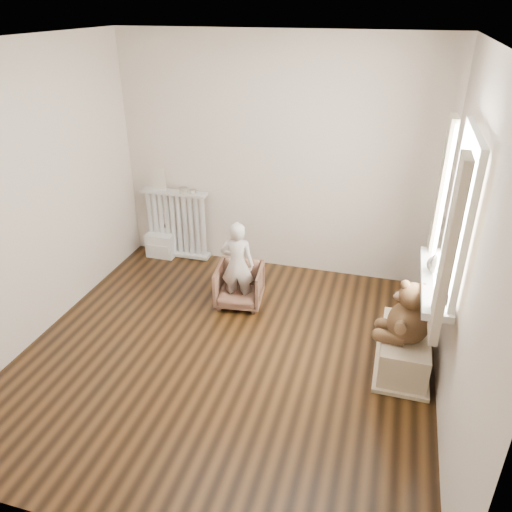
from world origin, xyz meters
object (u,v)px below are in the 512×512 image
(toy_vanity, at_px, (161,235))
(armchair, at_px, (239,285))
(plush_cat, at_px, (436,262))
(radiator, at_px, (177,227))
(teddy_bear, at_px, (411,307))
(child, at_px, (237,265))
(toy_bench, at_px, (404,348))

(toy_vanity, xyz_separation_m, armchair, (1.26, -0.80, -0.06))
(armchair, bearing_deg, plush_cat, -21.68)
(radiator, relative_size, teddy_bear, 1.56)
(toy_vanity, relative_size, plush_cat, 2.31)
(teddy_bear, xyz_separation_m, plush_cat, (0.15, 0.20, 0.33))
(toy_vanity, height_order, teddy_bear, teddy_bear)
(radiator, xyz_separation_m, child, (1.06, -0.88, 0.09))
(toy_vanity, height_order, toy_bench, toy_vanity)
(armchair, xyz_separation_m, child, (0.00, -0.05, 0.27))
(radiator, distance_m, armchair, 1.36)
(toy_bench, distance_m, plush_cat, 0.82)
(child, xyz_separation_m, toy_bench, (1.66, -0.53, -0.28))
(child, relative_size, plush_cat, 3.97)
(toy_vanity, xyz_separation_m, child, (1.26, -0.85, 0.21))
(armchair, relative_size, plush_cat, 2.05)
(toy_vanity, relative_size, child, 0.58)
(armchair, bearing_deg, child, -97.03)
(toy_vanity, distance_m, child, 1.53)
(plush_cat, bearing_deg, teddy_bear, -139.88)
(toy_bench, height_order, teddy_bear, teddy_bear)
(armchair, bearing_deg, radiator, 134.95)
(radiator, bearing_deg, child, -39.66)
(toy_bench, relative_size, teddy_bear, 1.37)
(armchair, bearing_deg, teddy_bear, -29.13)
(toy_vanity, bearing_deg, toy_bench, -25.28)
(armchair, xyz_separation_m, teddy_bear, (1.66, -0.67, 0.45))
(armchair, relative_size, child, 0.52)
(toy_vanity, height_order, armchair, toy_vanity)
(toy_bench, bearing_deg, plush_cat, 38.49)
(toy_vanity, bearing_deg, plush_cat, -22.51)
(child, bearing_deg, radiator, -46.69)
(radiator, height_order, teddy_bear, teddy_bear)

